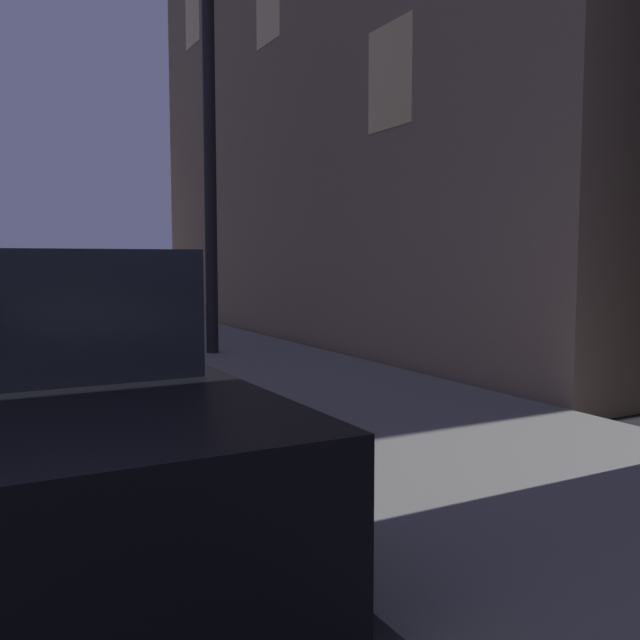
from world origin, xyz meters
TOP-DOWN VIEW (x-y plane):
  - street_lamp at (5.75, 8.16)m, footprint 0.44×0.44m

SIDE VIEW (x-z plane):
  - street_lamp at x=5.75m, z-range 1.05..6.74m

